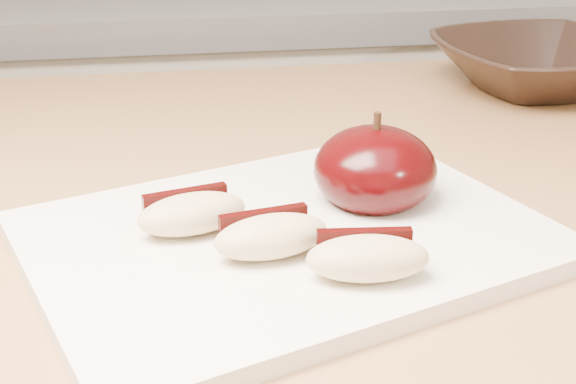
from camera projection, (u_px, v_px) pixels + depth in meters
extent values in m
cube|color=silver|center=(192.00, 266.00, 1.38)|extent=(2.40, 0.60, 0.90)
cube|color=#A87E49|center=(208.00, 216.00, 0.57)|extent=(1.64, 0.64, 0.04)
cube|color=white|center=(288.00, 239.00, 0.48)|extent=(0.36, 0.31, 0.01)
ellipsoid|color=black|center=(375.00, 170.00, 0.52)|extent=(0.10, 0.10, 0.06)
cylinder|color=black|center=(377.00, 121.00, 0.50)|extent=(0.00, 0.00, 0.01)
ellipsoid|color=#CCB481|center=(192.00, 214.00, 0.47)|extent=(0.07, 0.05, 0.02)
cube|color=black|center=(185.00, 206.00, 0.49)|extent=(0.05, 0.02, 0.02)
ellipsoid|color=#CCB481|center=(271.00, 236.00, 0.45)|extent=(0.07, 0.04, 0.02)
cube|color=black|center=(264.00, 227.00, 0.46)|extent=(0.05, 0.02, 0.02)
ellipsoid|color=#CCB481|center=(368.00, 258.00, 0.42)|extent=(0.07, 0.04, 0.02)
cube|color=black|center=(364.00, 248.00, 0.44)|extent=(0.05, 0.01, 0.02)
imported|color=black|center=(539.00, 64.00, 0.78)|extent=(0.22, 0.22, 0.05)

